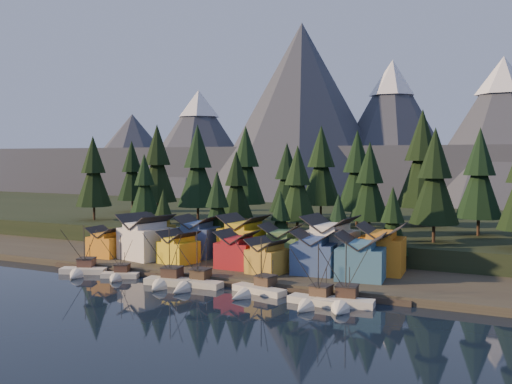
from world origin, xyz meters
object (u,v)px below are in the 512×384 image
at_px(house_front_0, 106,241).
at_px(boat_5, 314,293).
at_px(boat_3, 192,277).
at_px(house_back_1, 197,235).
at_px(boat_2, 166,273).
at_px(boat_1, 119,269).
at_px(boat_6, 344,294).
at_px(boat_4, 255,283).
at_px(boat_0, 81,264).
at_px(house_back_0, 153,232).
at_px(house_front_1, 145,235).

bearing_deg(house_front_0, boat_5, -15.72).
distance_m(boat_3, house_back_1, 26.26).
distance_m(boat_2, house_front_0, 30.12).
distance_m(boat_1, house_front_0, 18.91).
distance_m(boat_3, boat_6, 30.63).
height_order(boat_6, house_back_1, house_back_1).
relative_size(boat_4, house_back_1, 1.24).
bearing_deg(house_front_0, boat_6, -13.66).
bearing_deg(boat_0, boat_4, -20.75).
relative_size(boat_2, boat_6, 1.01).
distance_m(boat_2, house_back_1, 24.90).
xyz_separation_m(boat_3, boat_4, (13.22, 0.54, -0.09)).
distance_m(boat_1, house_back_0, 25.44).
relative_size(boat_5, boat_6, 0.94).
bearing_deg(boat_1, boat_2, -27.48).
distance_m(boat_1, house_back_1, 23.18).
relative_size(boat_1, boat_3, 0.80).
xyz_separation_m(house_back_0, house_back_1, (13.91, -1.48, 0.21)).
distance_m(boat_3, house_front_0, 34.69).
bearing_deg(house_front_0, boat_4, -16.20).
bearing_deg(boat_6, boat_0, 172.86).
bearing_deg(boat_5, boat_6, 18.64).
relative_size(house_front_0, house_back_0, 0.77).
relative_size(boat_1, boat_2, 0.80).
bearing_deg(boat_5, boat_4, 172.97).
bearing_deg(house_back_0, boat_1, -65.05).
height_order(boat_1, boat_4, boat_4).
bearing_deg(boat_2, boat_3, 2.04).
xyz_separation_m(boat_0, boat_6, (58.57, -1.33, 0.16)).
distance_m(boat_6, house_back_1, 49.61).
xyz_separation_m(boat_3, house_back_1, (-12.76, 22.52, 4.43)).
height_order(boat_1, boat_6, boat_6).
xyz_separation_m(house_front_0, house_back_0, (5.44, 11.24, 1.16)).
bearing_deg(house_front_0, boat_0, -72.93).
bearing_deg(house_back_1, house_front_1, -147.22).
relative_size(boat_3, boat_5, 1.07).
distance_m(boat_0, boat_4, 41.19).
xyz_separation_m(boat_1, boat_2, (12.71, -1.38, 0.55)).
bearing_deg(boat_4, house_front_0, 177.89).
distance_m(boat_4, house_back_0, 46.49).
bearing_deg(boat_6, house_front_0, 161.62).
bearing_deg(boat_3, house_back_0, 136.94).
distance_m(boat_6, house_front_1, 55.49).
relative_size(boat_5, house_front_1, 0.96).
bearing_deg(boat_6, house_back_1, 145.49).
relative_size(boat_3, house_back_0, 1.33).
relative_size(house_back_0, house_back_1, 0.96).
xyz_separation_m(boat_4, house_back_0, (-39.90, 23.47, 4.32)).
bearing_deg(house_front_0, house_front_1, 11.26).
height_order(house_front_1, house_back_0, house_front_1).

